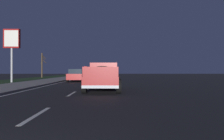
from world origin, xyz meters
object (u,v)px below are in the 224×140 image
sedan_red (77,75)px  bare_tree_far (42,65)px  gas_price_sign (12,43)px  pickup_truck (103,76)px  sedan_black (86,74)px  sedan_silver (104,75)px

sedan_red → bare_tree_far: size_ratio=0.88×
sedan_red → gas_price_sign: (-1.83, 7.22, 3.80)m
sedan_red → bare_tree_far: bare_tree_far is taller
pickup_truck → sedan_black: (20.29, 3.41, -0.20)m
sedan_red → gas_price_sign: gas_price_sign is taller
sedan_silver → sedan_black: bearing=22.4°
bare_tree_far → sedan_silver: bearing=-139.6°
sedan_black → bare_tree_far: 12.63m
sedan_red → gas_price_sign: 8.36m
sedan_silver → bare_tree_far: size_ratio=0.88×
pickup_truck → gas_price_sign: size_ratio=0.89×
sedan_silver → sedan_red: 3.51m
sedan_silver → sedan_black: same height
sedan_red → sedan_silver: bearing=-77.5°
pickup_truck → sedan_silver: 12.54m
sedan_silver → gas_price_sign: gas_price_sign is taller
sedan_black → gas_price_sign: gas_price_sign is taller
sedan_silver → sedan_black: (7.75, 3.20, 0.00)m
gas_price_sign → bare_tree_far: 18.24m
gas_price_sign → sedan_black: bearing=-35.8°
sedan_silver → sedan_red: size_ratio=1.00×
sedan_black → gas_price_sign: 13.30m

